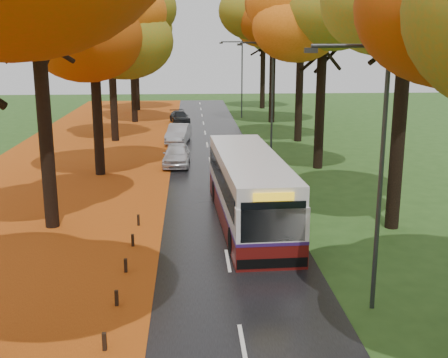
{
  "coord_description": "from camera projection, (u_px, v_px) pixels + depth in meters",
  "views": [
    {
      "loc": [
        -1.35,
        -7.59,
        8.04
      ],
      "look_at": [
        0.0,
        14.37,
        2.6
      ],
      "focal_mm": 45.0,
      "sensor_mm": 36.0,
      "label": 1
    }
  ],
  "objects": [
    {
      "name": "centre_line",
      "position": [
        213.0,
        178.0,
        33.58
      ],
      "size": [
        0.12,
        90.0,
        0.01
      ],
      "primitive_type": "cube",
      "color": "silver",
      "rests_on": "road"
    },
    {
      "name": "streetlamp_far",
      "position": [
        240.0,
        73.0,
        58.85
      ],
      "size": [
        2.45,
        0.18,
        8.0
      ],
      "color": "#333538",
      "rests_on": "ground"
    },
    {
      "name": "trees_right",
      "position": [
        331.0,
        12.0,
        33.54
      ],
      "size": [
        9.3,
        74.2,
        13.96
      ],
      "color": "black",
      "rests_on": "ground"
    },
    {
      "name": "car_dark",
      "position": [
        180.0,
        117.0,
        55.85
      ],
      "size": [
        2.3,
        4.24,
        1.16
      ],
      "primitive_type": "imported",
      "rotation": [
        0.0,
        0.0,
        0.17
      ],
      "color": "black",
      "rests_on": "road"
    },
    {
      "name": "car_silver",
      "position": [
        179.0,
        134.0,
        45.03
      ],
      "size": [
        2.15,
        4.64,
        1.47
      ],
      "primitive_type": "imported",
      "rotation": [
        0.0,
        0.0,
        -0.13
      ],
      "color": "#93969A",
      "rests_on": "road"
    },
    {
      "name": "bus",
      "position": [
        249.0,
        187.0,
        25.19
      ],
      "size": [
        3.13,
        11.66,
        3.04
      ],
      "rotation": [
        0.0,
        0.0,
        0.04
      ],
      "color": "#560F0D",
      "rests_on": "road"
    },
    {
      "name": "leaf_verge",
      "position": [
        61.0,
        181.0,
        33.05
      ],
      "size": [
        12.0,
        90.0,
        0.02
      ],
      "primitive_type": "cube",
      "color": "#8C340C",
      "rests_on": "ground"
    },
    {
      "name": "leaf_drift",
      "position": [
        162.0,
        179.0,
        33.4
      ],
      "size": [
        0.9,
        90.0,
        0.01
      ],
      "primitive_type": "cube",
      "color": "#B75512",
      "rests_on": "road"
    },
    {
      "name": "car_white",
      "position": [
        177.0,
        155.0,
        36.8
      ],
      "size": [
        1.87,
        4.31,
        1.45
      ],
      "primitive_type": "imported",
      "rotation": [
        0.0,
        0.0,
        -0.04
      ],
      "color": "silver",
      "rests_on": "road"
    },
    {
      "name": "streetlamp_near",
      "position": [
        373.0,
        159.0,
        16.22
      ],
      "size": [
        2.45,
        0.18,
        8.0
      ],
      "color": "#333538",
      "rests_on": "ground"
    },
    {
      "name": "streetlamp_mid",
      "position": [
        269.0,
        92.0,
        37.53
      ],
      "size": [
        2.45,
        0.18,
        8.0
      ],
      "color": "#333538",
      "rests_on": "ground"
    },
    {
      "name": "road",
      "position": [
        213.0,
        178.0,
        33.58
      ],
      "size": [
        6.5,
        90.0,
        0.04
      ],
      "primitive_type": "cube",
      "color": "black",
      "rests_on": "ground"
    },
    {
      "name": "trees_left",
      "position": [
        89.0,
        14.0,
        32.87
      ],
      "size": [
        9.2,
        74.0,
        13.88
      ],
      "color": "black",
      "rests_on": "ground"
    }
  ]
}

